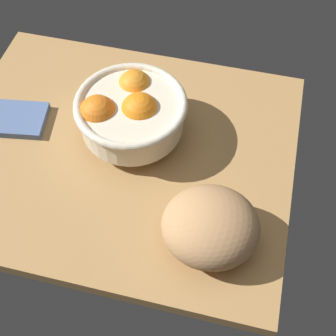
% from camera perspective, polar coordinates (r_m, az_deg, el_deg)
% --- Properties ---
extents(ground_plane, '(0.68, 0.56, 0.03)m').
position_cam_1_polar(ground_plane, '(0.94, -5.85, 1.72)').
color(ground_plane, '#AE814B').
extents(fruit_bowl, '(0.22, 0.22, 0.11)m').
position_cam_1_polar(fruit_bowl, '(0.90, -4.72, 6.85)').
color(fruit_bowl, beige).
rests_on(fruit_bowl, ground).
extents(bread_loaf, '(0.19, 0.18, 0.10)m').
position_cam_1_polar(bread_loaf, '(0.78, 5.22, -7.13)').
color(bread_loaf, tan).
rests_on(bread_loaf, ground).
extents(napkin_folded, '(0.13, 0.11, 0.02)m').
position_cam_1_polar(napkin_folded, '(1.01, -17.88, 5.71)').
color(napkin_folded, '#526A9A').
rests_on(napkin_folded, ground).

